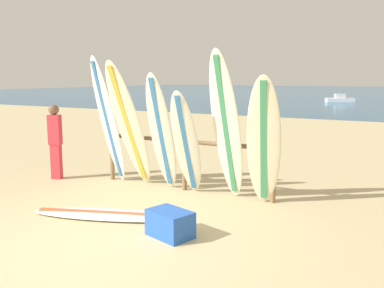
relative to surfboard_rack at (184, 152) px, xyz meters
name	(u,v)px	position (x,y,z in m)	size (l,w,h in m)	color
ground_plane	(93,249)	(0.37, -2.98, -0.73)	(120.00, 120.00, 0.00)	#CCB784
surfboard_rack	(184,152)	(0.00, 0.00, 0.00)	(3.58, 0.09, 1.09)	olive
surfboard_leaning_far_left	(108,121)	(-1.58, -0.28, 0.55)	(0.60, 0.81, 2.54)	white
surfboard_leaning_left	(129,125)	(-0.99, -0.39, 0.50)	(0.62, 1.12, 2.45)	silver
surfboard_leaning_center_left	(161,133)	(-0.31, -0.31, 0.39)	(0.50, 0.80, 2.22)	silver
surfboard_leaning_center	(186,144)	(0.28, -0.42, 0.24)	(0.58, 0.99, 1.93)	silver
surfboard_leaning_center_right	(226,127)	(1.00, -0.32, 0.57)	(0.56, 0.90, 2.59)	white
surfboard_leaning_right	(264,142)	(1.64, -0.26, 0.36)	(0.66, 0.66, 2.18)	beige
surfboard_lying_on_sand	(110,215)	(-0.24, -1.92, -0.69)	(2.53, 1.36, 0.08)	white
beachgoer_standing	(55,138)	(-2.81, -0.52, 0.14)	(0.29, 0.23, 1.57)	#D8333F
small_boat_offshore	(340,99)	(-2.18, 30.70, -0.47)	(2.51, 1.90, 0.71)	silver
cooler_box	(170,224)	(1.00, -2.16, -0.55)	(0.60, 0.40, 0.36)	blue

